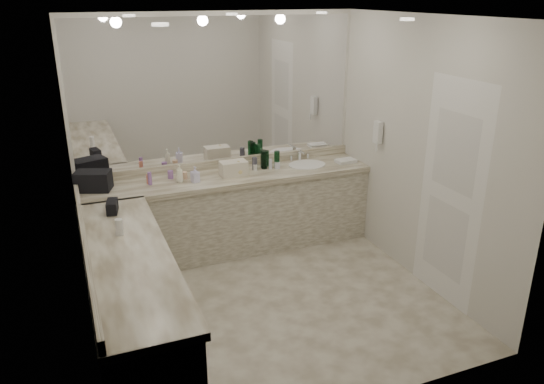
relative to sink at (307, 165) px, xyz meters
name	(u,v)px	position (x,y,z in m)	size (l,w,h in m)	color
floor	(269,301)	(-0.95, -1.20, -0.90)	(3.20, 3.20, 0.00)	beige
ceiling	(269,16)	(-0.95, -1.20, 1.71)	(3.20, 3.20, 0.00)	white
wall_back	(220,133)	(-0.95, 0.30, 0.41)	(3.20, 0.02, 2.60)	beige
wall_left	(76,198)	(-2.55, -1.20, 0.41)	(0.02, 3.00, 2.60)	beige
wall_right	(421,153)	(0.65, -1.20, 0.41)	(0.02, 3.00, 2.60)	beige
vanity_back_base	(230,215)	(-0.95, 0.00, -0.48)	(3.20, 0.60, 0.84)	beige
vanity_back_top	(229,178)	(-0.95, -0.01, -0.03)	(3.20, 0.64, 0.06)	beige
vanity_left_base	(132,308)	(-2.25, -1.50, -0.48)	(0.60, 2.40, 0.84)	beige
vanity_left_top	(128,257)	(-2.24, -1.50, -0.03)	(0.64, 2.42, 0.06)	beige
backsplash_back	(221,163)	(-0.95, 0.28, 0.05)	(3.20, 0.04, 0.10)	beige
backsplash_left	(84,238)	(-2.53, -1.20, 0.05)	(0.04, 3.00, 0.10)	beige
mirror_back	(218,91)	(-0.95, 0.29, 0.88)	(3.12, 0.01, 1.55)	white
mirror_left	(69,138)	(-2.54, -1.20, 0.88)	(0.01, 2.92, 1.55)	white
sink	(307,165)	(0.00, 0.00, 0.00)	(0.44, 0.44, 0.03)	white
faucet	(300,154)	(0.00, 0.21, 0.07)	(0.24, 0.16, 0.14)	silver
wall_phone	(378,132)	(0.61, -0.50, 0.46)	(0.06, 0.10, 0.24)	white
door	(450,194)	(0.64, -1.70, 0.16)	(0.02, 0.82, 2.10)	white
black_toiletry_bag	(93,181)	(-2.36, 0.06, 0.10)	(0.34, 0.22, 0.20)	black
black_bag_spill	(112,207)	(-2.25, -0.62, 0.06)	(0.09, 0.20, 0.11)	black
cream_cosmetic_case	(233,168)	(-0.90, -0.03, 0.09)	(0.29, 0.18, 0.17)	beige
hand_towel	(346,161)	(0.46, -0.08, 0.02)	(0.23, 0.15, 0.04)	white
lotion_left	(119,227)	(-2.25, -1.13, 0.08)	(0.06, 0.06, 0.14)	white
soap_bottle_a	(180,173)	(-1.50, -0.03, 0.10)	(0.07, 0.07, 0.19)	white
soap_bottle_b	(195,174)	(-1.35, -0.09, 0.09)	(0.08, 0.08, 0.17)	white
soap_bottle_c	(239,168)	(-0.85, -0.06, 0.09)	(0.13, 0.13, 0.16)	#E6D082
green_bottle_0	(277,160)	(-0.37, 0.02, 0.11)	(0.06, 0.06, 0.20)	#0F451F
green_bottle_1	(264,160)	(-0.51, 0.06, 0.11)	(0.06, 0.06, 0.21)	#0F451F
green_bottle_2	(264,159)	(-0.50, 0.11, 0.11)	(0.07, 0.07, 0.20)	#0F451F
green_bottle_3	(266,158)	(-0.45, 0.15, 0.10)	(0.06, 0.06, 0.18)	#0F451F
amenity_bottle_0	(184,175)	(-1.43, 0.06, 0.04)	(0.06, 0.06, 0.08)	#E0B28C
amenity_bottle_1	(171,175)	(-1.57, 0.12, 0.05)	(0.06, 0.06, 0.09)	#9966B2
amenity_bottle_2	(270,164)	(-0.44, 0.03, 0.06)	(0.04, 0.04, 0.12)	silver
amenity_bottle_3	(255,164)	(-0.62, 0.07, 0.08)	(0.06, 0.06, 0.14)	#3F3F4C
amenity_bottle_4	(277,165)	(-0.37, 0.01, 0.04)	(0.07, 0.07, 0.08)	silver
amenity_bottle_5	(148,179)	(-1.81, 0.04, 0.05)	(0.05, 0.05, 0.10)	#E57F66
amenity_bottle_6	(150,178)	(-1.80, 0.01, 0.07)	(0.04, 0.04, 0.14)	#9966B2
amenity_bottle_7	(255,168)	(-0.62, 0.04, 0.04)	(0.04, 0.04, 0.07)	white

